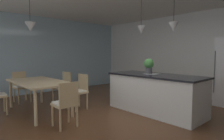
% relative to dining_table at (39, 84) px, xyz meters
% --- Properties ---
extents(ground_plane, '(10.00, 8.40, 0.04)m').
position_rel_dining_table_xyz_m(ground_plane, '(1.74, 1.14, -0.70)').
color(ground_plane, brown).
extents(wall_back_kitchen, '(10.00, 0.12, 2.70)m').
position_rel_dining_table_xyz_m(wall_back_kitchen, '(1.74, 4.40, 0.67)').
color(wall_back_kitchen, white).
rests_on(wall_back_kitchen, ground_plane).
extents(window_wall_left_glazing, '(0.06, 8.40, 2.70)m').
position_rel_dining_table_xyz_m(window_wall_left_glazing, '(-2.32, 1.14, 0.67)').
color(window_wall_left_glazing, '#9EB7C6').
rests_on(window_wall_left_glazing, ground_plane).
extents(dining_table, '(1.88, 0.96, 0.74)m').
position_rel_dining_table_xyz_m(dining_table, '(0.00, 0.00, 0.00)').
color(dining_table, '#D1B284').
rests_on(dining_table, ground_plane).
extents(chair_far_right, '(0.42, 0.42, 0.87)m').
position_rel_dining_table_xyz_m(chair_far_right, '(0.42, 0.85, -0.20)').
color(chair_far_right, tan).
rests_on(chair_far_right, ground_plane).
extents(chair_kitchen_end, '(0.41, 0.41, 0.87)m').
position_rel_dining_table_xyz_m(chair_kitchen_end, '(1.31, -0.00, -0.20)').
color(chair_kitchen_end, tan).
rests_on(chair_kitchen_end, ground_plane).
extents(chair_far_left, '(0.43, 0.43, 0.87)m').
position_rel_dining_table_xyz_m(chair_far_left, '(-0.43, 0.85, -0.20)').
color(chair_far_left, tan).
rests_on(chair_far_left, ground_plane).
extents(chair_window_end, '(0.43, 0.43, 0.87)m').
position_rel_dining_table_xyz_m(chair_window_end, '(-1.31, -0.00, -0.20)').
color(chair_window_end, tan).
rests_on(chair_window_end, ground_plane).
extents(kitchen_island, '(2.28, 0.94, 0.91)m').
position_rel_dining_table_xyz_m(kitchen_island, '(1.85, 2.04, -0.22)').
color(kitchen_island, white).
rests_on(kitchen_island, ground_plane).
extents(pendant_over_table, '(0.24, 0.24, 0.79)m').
position_rel_dining_table_xyz_m(pendant_over_table, '(-0.12, -0.11, 1.33)').
color(pendant_over_table, black).
extents(pendant_over_island_main, '(0.19, 0.19, 0.81)m').
position_rel_dining_table_xyz_m(pendant_over_island_main, '(1.41, 2.04, 1.31)').
color(pendant_over_island_main, black).
extents(pendant_over_island_aux, '(0.20, 0.20, 0.85)m').
position_rel_dining_table_xyz_m(pendant_over_island_aux, '(2.30, 2.04, 1.28)').
color(pendant_over_island_aux, black).
extents(potted_plant_on_island, '(0.24, 0.24, 0.37)m').
position_rel_dining_table_xyz_m(potted_plant_on_island, '(1.66, 2.04, 0.43)').
color(potted_plant_on_island, '#4C4C51').
rests_on(potted_plant_on_island, kitchen_island).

